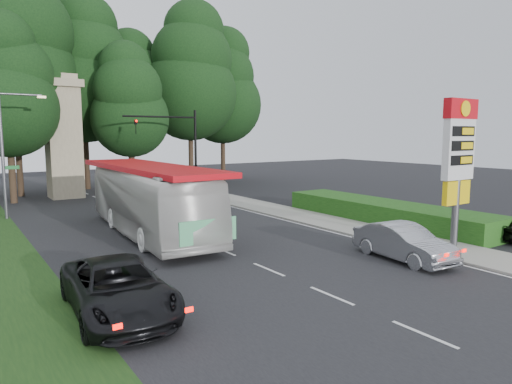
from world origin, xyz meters
TOP-DOWN VIEW (x-y plane):
  - ground at (0.00, 0.00)m, footprint 120.00×120.00m
  - road_surface at (0.00, 12.00)m, footprint 14.00×80.00m
  - sidewalk_right at (8.50, 12.00)m, footprint 3.00×80.00m
  - hedge at (11.50, 8.00)m, footprint 3.00×14.00m
  - gas_station_pylon at (9.20, 1.99)m, footprint 2.10×0.45m
  - traffic_signal_mast at (5.68, 24.00)m, footprint 6.10×0.35m
  - streetlight_signs at (-6.99, 22.01)m, footprint 2.75×0.98m
  - monument at (-2.00, 30.00)m, footprint 3.00×3.00m
  - tree_center_left at (-5.00, 33.00)m, footprint 10.08×10.08m
  - tree_center_right at (1.00, 35.00)m, footprint 9.24×9.24m
  - tree_east_near at (6.00, 37.00)m, footprint 8.12×8.12m
  - tree_east_mid at (11.00, 33.00)m, footprint 9.52×9.52m
  - tree_far_east at (16.00, 35.00)m, footprint 8.68×8.68m
  - tree_monument_left at (-6.00, 29.00)m, footprint 7.28×7.28m
  - tree_monument_right at (3.50, 29.50)m, footprint 6.72×6.72m
  - transit_bus at (-1.40, 12.74)m, footprint 4.07×13.36m
  - sedan_silver at (5.50, 1.97)m, footprint 2.10×4.79m
  - suv_charcoal at (-6.20, 3.00)m, footprint 2.98×5.80m

SIDE VIEW (x-z plane):
  - ground at x=0.00m, z-range 0.00..0.00m
  - road_surface at x=0.00m, z-range 0.00..0.02m
  - sidewalk_right at x=8.50m, z-range 0.00..0.12m
  - hedge at x=11.50m, z-range 0.00..1.20m
  - sedan_silver at x=5.50m, z-range 0.00..1.53m
  - suv_charcoal at x=-6.20m, z-range 0.00..1.57m
  - transit_bus at x=-1.40m, z-range 0.00..3.67m
  - streetlight_signs at x=-6.99m, z-range 0.44..8.44m
  - gas_station_pylon at x=9.20m, z-range 1.02..7.87m
  - traffic_signal_mast at x=5.68m, z-range 1.07..8.27m
  - monument at x=-2.00m, z-range 0.08..10.13m
  - tree_monument_right at x=3.50m, z-range 1.41..14.61m
  - tree_monument_left at x=-6.00m, z-range 1.53..15.83m
  - tree_east_near at x=6.00m, z-range 1.71..17.66m
  - tree_far_east at x=16.00m, z-range 1.83..18.88m
  - tree_center_right at x=1.00m, z-range 1.94..20.09m
  - tree_east_mid at x=11.00m, z-range 2.00..20.70m
  - tree_center_left at x=-5.00m, z-range 2.12..21.92m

